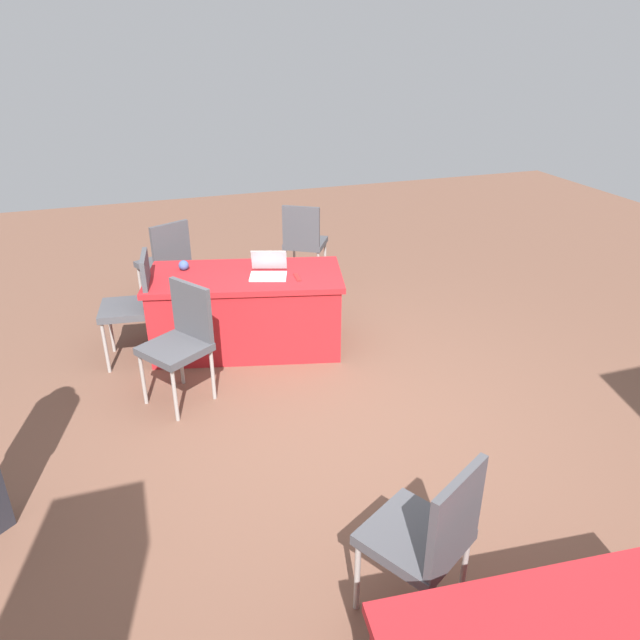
% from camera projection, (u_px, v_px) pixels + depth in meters
% --- Properties ---
extents(ground_plane, '(14.40, 14.40, 0.00)m').
position_uv_depth(ground_plane, '(337.00, 422.00, 4.49)').
color(ground_plane, brown).
extents(table_foreground, '(1.87, 1.21, 0.72)m').
position_uv_depth(table_foreground, '(247.00, 311.00, 5.43)').
color(table_foreground, '#AD1E23').
rests_on(table_foreground, ground).
extents(chair_near_front, '(0.49, 0.49, 0.98)m').
position_uv_depth(chair_near_front, '(134.00, 301.00, 5.12)').
color(chair_near_front, '#9E9993').
rests_on(chair_near_front, ground).
extents(chair_tucked_left, '(0.60, 0.60, 0.96)m').
position_uv_depth(chair_tucked_left, '(304.00, 239.00, 6.73)').
color(chair_tucked_left, '#9E9993').
rests_on(chair_tucked_left, ground).
extents(chair_tucked_right, '(0.61, 0.61, 0.95)m').
position_uv_depth(chair_tucked_right, '(181.00, 337.00, 4.57)').
color(chair_tucked_right, '#9E9993').
rests_on(chair_tucked_right, ground).
extents(chair_aisle, '(0.59, 0.59, 0.97)m').
position_uv_depth(chair_aisle, '(166.00, 260.00, 6.08)').
color(chair_aisle, '#9E9993').
rests_on(chair_aisle, ground).
extents(chair_by_pillar, '(0.60, 0.60, 0.95)m').
position_uv_depth(chair_by_pillar, '(428.00, 533.00, 2.78)').
color(chair_by_pillar, '#9E9993').
rests_on(chair_by_pillar, ground).
extents(laptop_silver, '(0.39, 0.38, 0.21)m').
position_uv_depth(laptop_silver, '(268.00, 271.00, 5.23)').
color(laptop_silver, silver).
rests_on(laptop_silver, table_foreground).
extents(yarn_ball, '(0.09, 0.09, 0.09)m').
position_uv_depth(yarn_ball, '(184.00, 265.00, 5.35)').
color(yarn_ball, '#3F5999').
rests_on(yarn_ball, table_foreground).
extents(scissors_red, '(0.05, 0.18, 0.01)m').
position_uv_depth(scissors_red, '(297.00, 277.00, 5.20)').
color(scissors_red, red).
rests_on(scissors_red, table_foreground).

